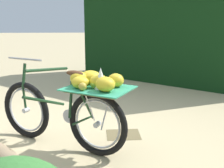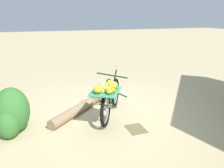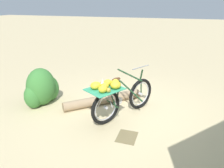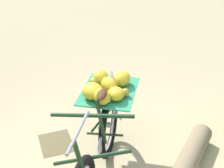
% 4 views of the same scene
% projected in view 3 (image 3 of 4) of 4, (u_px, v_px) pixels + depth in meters
% --- Properties ---
extents(ground_plane, '(60.00, 60.00, 0.00)m').
position_uv_depth(ground_plane, '(130.00, 116.00, 4.78)').
color(ground_plane, '#C6B284').
extents(bicycle, '(1.68, 1.18, 1.03)m').
position_uv_depth(bicycle, '(119.00, 95.00, 4.52)').
color(bicycle, black).
rests_on(bicycle, ground_plane).
extents(fallen_log, '(1.49, 1.62, 0.22)m').
position_uv_depth(fallen_log, '(103.00, 100.00, 5.30)').
color(fallen_log, '#937A5B').
rests_on(fallen_log, ground_plane).
extents(shrub_cluster, '(0.96, 0.66, 0.91)m').
position_uv_depth(shrub_cluster, '(42.00, 89.00, 5.21)').
color(shrub_cluster, '#387533').
rests_on(shrub_cluster, ground_plane).
extents(path_stone, '(0.16, 0.14, 0.10)m').
position_uv_depth(path_stone, '(84.00, 105.00, 5.18)').
color(path_stone, gray).
rests_on(path_stone, ground_plane).
extents(leaf_litter_patch, '(0.44, 0.36, 0.01)m').
position_uv_depth(leaf_litter_patch, '(127.00, 137.00, 4.04)').
color(leaf_litter_patch, olive).
rests_on(leaf_litter_patch, ground_plane).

